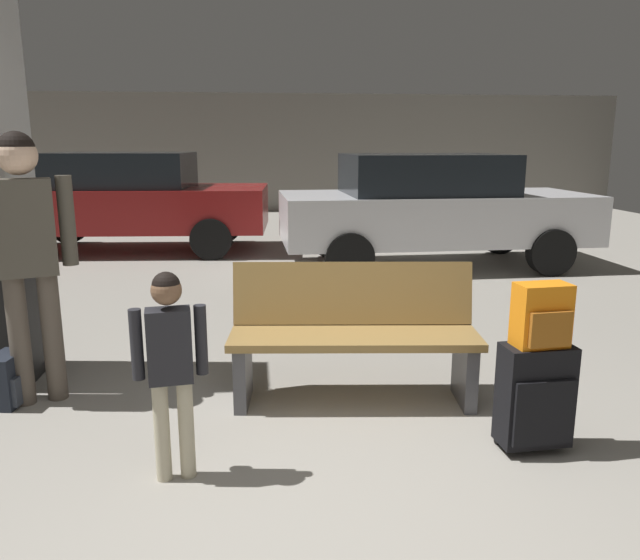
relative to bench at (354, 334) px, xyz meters
The scene contains 10 objects.
ground_plane 2.62m from the bench, 100.84° to the left, with size 18.00×18.00×0.10m, color gray.
garage_back_wall 11.43m from the bench, 92.43° to the left, with size 18.00×0.12×2.80m, color gray.
bench is the anchor object (origin of this frame).
suitcase 1.19m from the bench, 42.96° to the right, with size 0.39×0.25×0.60m.
backpack_bright 1.23m from the bench, 42.97° to the right, with size 0.29×0.21×0.34m.
child 1.39m from the bench, 139.90° to the right, with size 0.36×0.21×1.07m.
adult 2.15m from the bench, behind, with size 0.57×0.31×1.73m.
backpack_dark_floor 2.25m from the bench, behind, with size 0.23×0.30×0.34m.
parked_car_far 6.50m from the bench, 112.93° to the left, with size 4.21×2.02×1.51m.
parked_car_near 4.66m from the bench, 67.73° to the left, with size 4.13×1.87×1.51m.
Camera 1 is at (-0.15, -2.29, 1.67)m, focal length 34.36 mm.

